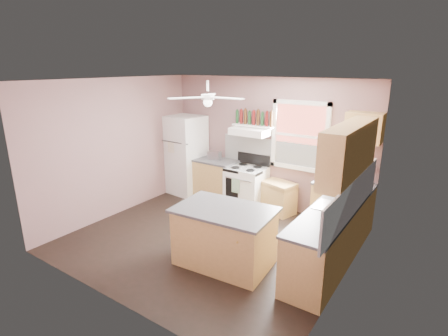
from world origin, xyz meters
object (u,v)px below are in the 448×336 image
Objects in this scene: stove at (246,187)px; cart at (278,197)px; island at (225,237)px; toaster at (214,155)px; refrigerator at (186,155)px.

cart is at bearing 6.53° from stove.
stove is at bearing 108.02° from island.
toaster is at bearing -163.46° from cart.
cart is 2.22m from island.
refrigerator reaches higher than island.
refrigerator is at bearing 135.52° from island.
island reaches higher than cart.
refrigerator is 1.33× the size of island.
toaster is 0.20× the size of island.
island is at bearing -35.04° from refrigerator.
stove is 0.73m from cart.
island is (0.89, -2.13, 0.00)m from stove.
toaster is 1.72m from cart.
refrigerator is 0.76m from toaster.
refrigerator is 6.49× the size of toaster.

